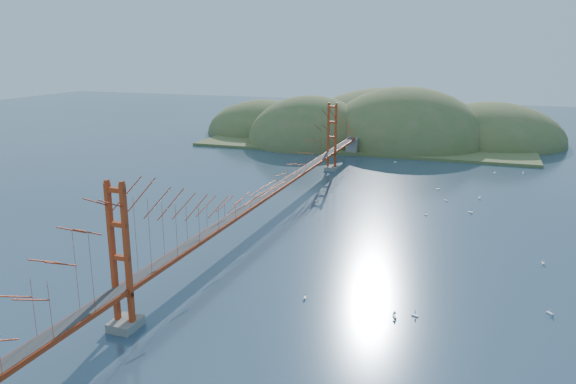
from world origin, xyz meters
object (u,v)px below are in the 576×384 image
(bridge, at_px, (268,164))
(sailboat_1, at_px, (446,200))
(sailboat_0, at_px, (394,316))
(sailboat_2, at_px, (415,315))

(bridge, relative_size, sailboat_1, 157.46)
(bridge, height_order, sailboat_0, bridge)
(sailboat_0, bearing_deg, bridge, 131.82)
(bridge, distance_m, sailboat_1, 26.83)
(sailboat_2, xyz_separation_m, sailboat_0, (-1.53, -0.74, 0.01))
(bridge, height_order, sailboat_2, bridge)
(bridge, bearing_deg, sailboat_1, 37.95)
(sailboat_1, distance_m, sailboat_2, 36.69)
(sailboat_2, relative_size, sailboat_0, 0.93)
(sailboat_1, height_order, sailboat_0, sailboat_0)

